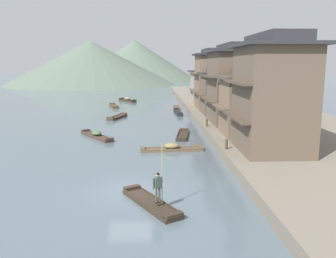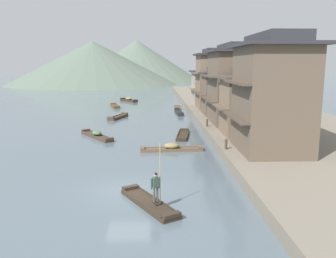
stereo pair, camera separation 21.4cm
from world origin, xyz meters
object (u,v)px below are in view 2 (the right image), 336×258
house_waterfront_nearest (272,95)px  mooring_post_dock_mid (207,123)px  boat_midriver_drifting (129,100)px  house_waterfront_second (254,103)px  boat_midriver_upstream (97,135)px  house_waterfront_tall (237,84)px  house_waterfront_far (214,79)px  boat_upstream_distant (179,112)px  boatman_person (156,184)px  boat_moored_nearest (115,106)px  boat_crossing_west (183,135)px  boat_moored_far (172,148)px  mooring_post_dock_near (226,144)px  boat_moored_second (118,117)px  boat_moored_third (178,108)px  house_waterfront_narrow (219,91)px  house_waterfront_end (208,85)px  boat_foreground_poled (149,203)px

house_waterfront_nearest → mooring_post_dock_mid: (-3.22, 10.80, -3.91)m
boat_midriver_drifting → house_waterfront_second: 40.29m
boat_midriver_upstream → mooring_post_dock_mid: 11.57m
house_waterfront_tall → house_waterfront_far: size_ratio=1.00×
boat_midriver_drifting → boat_upstream_distant: size_ratio=0.80×
boatman_person → boat_moored_nearest: (-6.87, 43.88, -1.24)m
boat_crossing_west → house_waterfront_far: bearing=70.9°
boat_moored_far → house_waterfront_second: house_waterfront_second is taller
house_waterfront_far → mooring_post_dock_near: 26.66m
boatman_person → boat_moored_second: boatman_person is taller
boat_midriver_upstream → mooring_post_dock_near: (11.40, -8.44, 0.93)m
boat_moored_third → house_waterfront_nearest: house_waterfront_nearest is taller
boatman_person → house_waterfront_narrow: (8.44, 29.39, 2.38)m
boat_upstream_distant → boat_moored_third: bearing=88.3°
boat_moored_third → house_waterfront_end: 6.47m
boat_moored_far → house_waterfront_far: house_waterfront_far is taller
mooring_post_dock_mid → boat_midriver_upstream: bearing=-171.4°
boat_moored_far → boat_upstream_distant: (2.17, 22.78, -0.04)m
boat_upstream_distant → boat_midriver_drifting: bearing=116.2°
house_waterfront_nearest → house_waterfront_narrow: house_waterfront_nearest is taller
boat_moored_second → boat_midriver_drifting: (-0.12, 22.06, 0.13)m
house_waterfront_nearest → house_waterfront_end: (0.18, 33.27, -1.30)m
house_waterfront_tall → house_waterfront_narrow: (-0.73, 6.83, -1.28)m
boat_moored_nearest → boat_moored_second: (1.79, -12.88, 0.02)m
boat_moored_second → boat_midriver_drifting: bearing=90.3°
boat_moored_third → house_waterfront_far: size_ratio=0.50×
boat_crossing_west → boatman_person: bearing=-98.7°
boat_moored_third → boat_moored_second: bearing=-131.2°
boat_moored_third → house_waterfront_nearest: (5.00, -31.90, 4.94)m
boat_upstream_distant → house_waterfront_nearest: house_waterfront_nearest is taller
boat_foreground_poled → boat_moored_nearest: 43.74m
boat_moored_second → mooring_post_dock_near: 23.74m
boat_moored_nearest → boat_moored_third: (10.59, -2.84, -0.03)m
boat_upstream_distant → house_waterfront_end: bearing=53.2°
boat_foreground_poled → boat_moored_nearest: bearing=98.5°
boat_foreground_poled → house_waterfront_far: (9.23, 35.31, 4.94)m
boat_midriver_upstream → house_waterfront_end: house_waterfront_end is taller
house_waterfront_nearest → house_waterfront_far: (0.14, 26.79, 0.00)m
boat_moored_far → mooring_post_dock_mid: bearing=61.1°
boatman_person → boat_upstream_distant: 35.45m
boatman_person → house_waterfront_second: bearing=59.5°
boat_moored_far → house_waterfront_tall: house_waterfront_tall is taller
boat_upstream_distant → mooring_post_dock_near: 25.57m
boat_moored_far → boat_midriver_drifting: size_ratio=1.17×
boat_midriver_upstream → house_waterfront_second: bearing=-9.8°
boatman_person → house_waterfront_nearest: house_waterfront_nearest is taller
boat_moored_third → boat_midriver_upstream: (-9.62, -22.82, 0.10)m
house_waterfront_second → house_waterfront_narrow: 13.81m
boat_midriver_drifting → house_waterfront_nearest: bearing=-72.4°
boatman_person → boat_midriver_drifting: 53.33m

